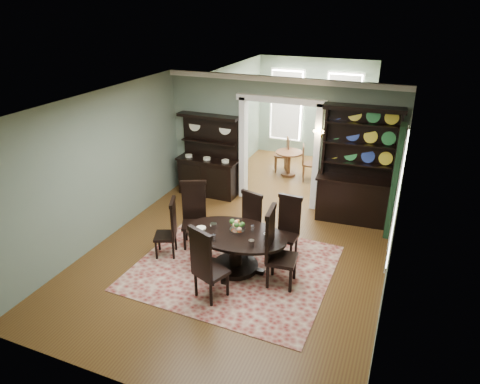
# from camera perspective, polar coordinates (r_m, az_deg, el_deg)

# --- Properties ---
(room) EXTENTS (5.51, 6.01, 3.01)m
(room) POSITION_cam_1_polar(r_m,az_deg,el_deg) (7.40, -1.51, 0.67)
(room) COLOR brown
(room) RESTS_ON ground
(parlor) EXTENTS (3.51, 3.50, 3.01)m
(parlor) POSITION_cam_1_polar(r_m,az_deg,el_deg) (12.38, 8.83, 9.96)
(parlor) COLOR brown
(parlor) RESTS_ON ground
(doorway_trim) EXTENTS (2.08, 0.25, 2.57)m
(doorway_trim) POSITION_cam_1_polar(r_m,az_deg,el_deg) (9.99, 5.31, 7.24)
(doorway_trim) COLOR white
(doorway_trim) RESTS_ON floor
(right_window) EXTENTS (0.15, 1.47, 2.12)m
(right_window) POSITION_cam_1_polar(r_m,az_deg,el_deg) (7.68, 20.06, 0.21)
(right_window) COLOR white
(right_window) RESTS_ON wall_right
(wall_sconce) EXTENTS (0.27, 0.21, 0.21)m
(wall_sconce) POSITION_cam_1_polar(r_m,az_deg,el_deg) (9.55, 10.60, 7.82)
(wall_sconce) COLOR gold
(wall_sconce) RESTS_ON back_wall_right
(rug) EXTENTS (3.55, 3.13, 0.01)m
(rug) POSITION_cam_1_polar(r_m,az_deg,el_deg) (8.05, -0.84, -10.00)
(rug) COLOR maroon
(rug) RESTS_ON floor
(dining_table) EXTENTS (1.91, 1.77, 0.75)m
(dining_table) POSITION_cam_1_polar(r_m,az_deg,el_deg) (7.75, -0.61, -6.96)
(dining_table) COLOR black
(dining_table) RESTS_ON rug
(centerpiece) EXTENTS (1.41, 0.91, 0.23)m
(centerpiece) POSITION_cam_1_polar(r_m,az_deg,el_deg) (7.66, -0.35, -4.84)
(centerpiece) COLOR silver
(centerpiece) RESTS_ON dining_table
(chair_far_left) EXTENTS (0.64, 0.62, 1.33)m
(chair_far_left) POSITION_cam_1_polar(r_m,az_deg,el_deg) (8.52, -6.16, -2.63)
(chair_far_left) COLOR black
(chair_far_left) RESTS_ON rug
(chair_far_mid) EXTENTS (0.56, 0.54, 1.24)m
(chair_far_mid) POSITION_cam_1_polar(r_m,az_deg,el_deg) (8.21, 1.21, -3.97)
(chair_far_mid) COLOR black
(chair_far_mid) RESTS_ON rug
(chair_far_right) EXTENTS (0.47, 0.44, 1.22)m
(chair_far_right) POSITION_cam_1_polar(r_m,az_deg,el_deg) (8.17, 6.39, -4.35)
(chair_far_right) COLOR black
(chair_far_right) RESTS_ON rug
(chair_end_left) EXTENTS (0.54, 0.56, 1.17)m
(chair_end_left) POSITION_cam_1_polar(r_m,az_deg,el_deg) (8.21, -9.34, -4.60)
(chair_end_left) COLOR black
(chair_end_left) RESTS_ON rug
(chair_end_right) EXTENTS (0.55, 0.57, 1.43)m
(chair_end_right) POSITION_cam_1_polar(r_m,az_deg,el_deg) (7.29, 4.74, -7.15)
(chair_end_right) COLOR black
(chair_end_right) RESTS_ON rug
(chair_near) EXTENTS (0.63, 0.62, 1.34)m
(chair_near) POSITION_cam_1_polar(r_m,az_deg,el_deg) (6.93, -4.60, -9.44)
(chair_near) COLOR black
(chair_near) RESTS_ON rug
(sideboard) EXTENTS (1.54, 0.55, 2.03)m
(sideboard) POSITION_cam_1_polar(r_m,az_deg,el_deg) (10.69, -4.22, 3.29)
(sideboard) COLOR black
(sideboard) RESTS_ON floor
(welsh_dresser) EXTENTS (1.68, 0.71, 2.56)m
(welsh_dresser) POSITION_cam_1_polar(r_m,az_deg,el_deg) (9.63, 15.12, 1.43)
(welsh_dresser) COLOR black
(welsh_dresser) RESTS_ON floor
(parlor_table) EXTENTS (0.75, 0.75, 0.69)m
(parlor_table) POSITION_cam_1_polar(r_m,az_deg,el_deg) (11.99, 6.54, 4.27)
(parlor_table) COLOR #543418
(parlor_table) RESTS_ON parlor_floor
(parlor_chair_left) EXTENTS (0.47, 0.46, 0.98)m
(parlor_chair_left) POSITION_cam_1_polar(r_m,az_deg,el_deg) (12.27, 5.82, 5.14)
(parlor_chair_left) COLOR #543418
(parlor_chair_left) RESTS_ON parlor_floor
(parlor_chair_right) EXTENTS (0.46, 0.45, 0.99)m
(parlor_chair_right) POSITION_cam_1_polar(r_m,az_deg,el_deg) (11.68, 8.92, 4.00)
(parlor_chair_right) COLOR #543418
(parlor_chair_right) RESTS_ON parlor_floor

